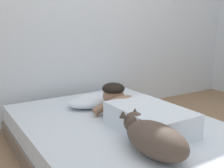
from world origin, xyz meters
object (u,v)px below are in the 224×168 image
(pillow, at_px, (94,101))
(cell_phone, at_px, (161,130))
(bed, at_px, (122,141))
(dog, at_px, (153,137))
(person_lying, at_px, (138,112))
(coffee_cup, at_px, (120,103))

(pillow, distance_m, cell_phone, 0.81)
(pillow, bearing_deg, bed, -92.81)
(bed, xyz_separation_m, dog, (-0.13, -0.52, 0.25))
(person_lying, bearing_deg, cell_phone, -69.57)
(bed, relative_size, pillow, 3.99)
(bed, relative_size, coffee_cup, 16.61)
(bed, xyz_separation_m, coffee_cup, (0.23, 0.38, 0.19))
(bed, distance_m, pillow, 0.56)
(pillow, distance_m, dog, 1.05)
(bed, height_order, pillow, pillow)
(person_lying, xyz_separation_m, dog, (-0.21, -0.42, -0.00))
(person_lying, bearing_deg, dog, -116.66)
(pillow, height_order, dog, dog)
(bed, bearing_deg, cell_phone, -60.84)
(pillow, height_order, coffee_cup, pillow)
(bed, height_order, coffee_cup, coffee_cup)
(person_lying, distance_m, dog, 0.48)
(coffee_cup, bearing_deg, pillow, 145.31)
(bed, height_order, person_lying, person_lying)
(dog, distance_m, cell_phone, 0.38)
(bed, relative_size, dog, 3.61)
(bed, distance_m, cell_phone, 0.36)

